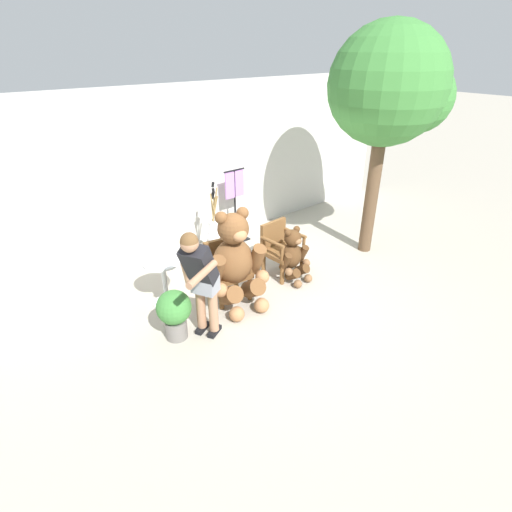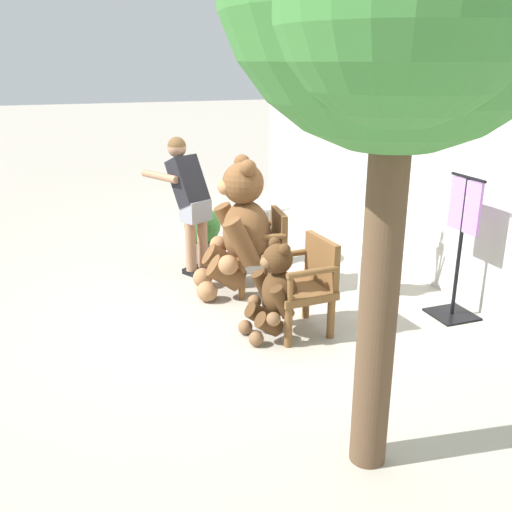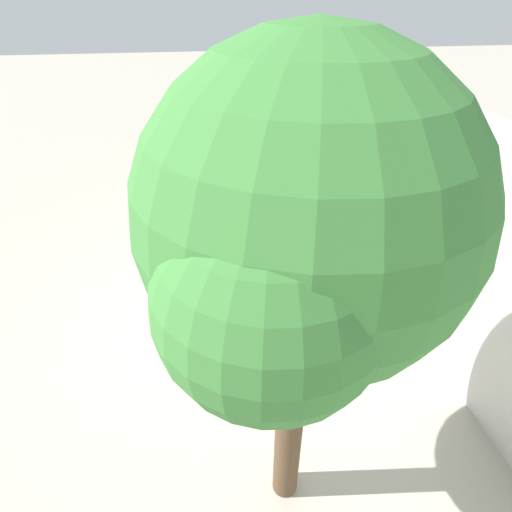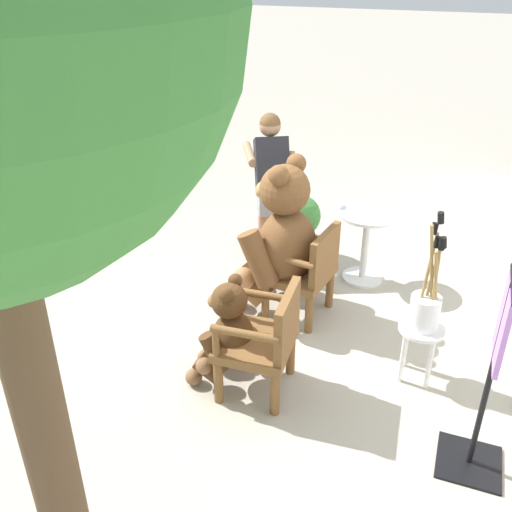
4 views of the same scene
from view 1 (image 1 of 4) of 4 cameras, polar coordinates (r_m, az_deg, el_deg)
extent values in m
plane|color=#A8A091|center=(5.98, 3.05, -5.97)|extent=(60.00, 60.00, 0.00)
cube|color=beige|center=(7.17, -9.85, 11.99)|extent=(10.00, 0.16, 2.80)
cube|color=brown|center=(5.79, -3.94, -2.48)|extent=(0.63, 0.59, 0.07)
cylinder|color=brown|center=(5.66, -4.95, -5.94)|extent=(0.07, 0.07, 0.37)
cylinder|color=brown|center=(5.84, -0.90, -4.65)|extent=(0.07, 0.07, 0.37)
cylinder|color=brown|center=(5.98, -6.76, -3.99)|extent=(0.07, 0.07, 0.37)
cylinder|color=brown|center=(6.15, -2.88, -2.83)|extent=(0.07, 0.07, 0.37)
cube|color=brown|center=(5.85, -5.06, 0.57)|extent=(0.52, 0.13, 0.42)
cylinder|color=brown|center=(5.57, -6.30, -0.89)|extent=(0.12, 0.48, 0.06)
cylinder|color=brown|center=(5.46, -5.29, -2.82)|extent=(0.05, 0.05, 0.22)
cylinder|color=brown|center=(5.77, -1.82, 0.35)|extent=(0.12, 0.48, 0.06)
cylinder|color=brown|center=(5.66, -0.76, -1.49)|extent=(0.05, 0.05, 0.22)
cube|color=brown|center=(6.38, 3.89, 0.61)|extent=(0.59, 0.56, 0.07)
cylinder|color=brown|center=(6.21, 3.77, -2.51)|extent=(0.07, 0.07, 0.37)
cylinder|color=brown|center=(6.52, 6.56, -1.09)|extent=(0.07, 0.07, 0.37)
cylinder|color=brown|center=(6.47, 1.07, -1.13)|extent=(0.07, 0.07, 0.37)
cylinder|color=brown|center=(6.76, 3.87, 0.17)|extent=(0.07, 0.07, 0.37)
cube|color=brown|center=(6.41, 2.46, 3.25)|extent=(0.52, 0.10, 0.42)
cylinder|color=brown|center=(6.10, 2.35, 2.00)|extent=(0.09, 0.48, 0.06)
cylinder|color=brown|center=(6.02, 3.74, 0.41)|extent=(0.05, 0.05, 0.22)
cylinder|color=brown|center=(6.44, 5.49, 3.33)|extent=(0.09, 0.48, 0.06)
cylinder|color=brown|center=(6.36, 6.85, 1.84)|extent=(0.05, 0.05, 0.22)
ellipsoid|color=brown|center=(5.58, -3.30, -0.80)|extent=(0.65, 0.57, 0.67)
sphere|color=brown|center=(5.32, -3.28, 3.93)|extent=(0.43, 0.43, 0.43)
ellipsoid|color=#A47148|center=(5.19, -2.33, 2.91)|extent=(0.22, 0.18, 0.16)
sphere|color=black|center=(5.19, -2.33, 3.02)|extent=(0.06, 0.06, 0.06)
sphere|color=brown|center=(5.20, -5.01, 5.46)|extent=(0.17, 0.17, 0.17)
sphere|color=brown|center=(5.34, -1.93, 6.16)|extent=(0.17, 0.17, 0.17)
cylinder|color=brown|center=(5.37, -5.69, -2.13)|extent=(0.24, 0.40, 0.51)
sphere|color=#A47148|center=(5.38, -5.10, -4.86)|extent=(0.20, 0.20, 0.20)
cylinder|color=brown|center=(5.63, 0.06, -0.48)|extent=(0.24, 0.40, 0.51)
sphere|color=#A47148|center=(5.65, 0.90, -2.99)|extent=(0.20, 0.20, 0.20)
cylinder|color=brown|center=(5.51, -3.63, -5.65)|extent=(0.30, 0.45, 0.40)
sphere|color=#A47148|center=(5.46, -2.74, -8.28)|extent=(0.21, 0.21, 0.21)
cylinder|color=brown|center=(5.66, -0.41, -4.62)|extent=(0.30, 0.45, 0.40)
sphere|color=#A47148|center=(5.62, 0.82, -7.06)|extent=(0.21, 0.21, 0.21)
ellipsoid|color=#4C3019|center=(6.27, 5.00, 0.00)|extent=(0.38, 0.33, 0.42)
sphere|color=#4C3019|center=(6.11, 5.27, 2.58)|extent=(0.26, 0.26, 0.26)
ellipsoid|color=brown|center=(6.05, 6.04, 2.08)|extent=(0.13, 0.11, 0.10)
sphere|color=black|center=(6.05, 6.05, 2.13)|extent=(0.04, 0.04, 0.04)
sphere|color=#4C3019|center=(6.01, 4.58, 3.31)|extent=(0.10, 0.10, 0.10)
sphere|color=#4C3019|center=(6.14, 5.84, 3.83)|extent=(0.10, 0.10, 0.10)
cylinder|color=#4C3019|center=(6.10, 4.25, -0.81)|extent=(0.13, 0.24, 0.31)
sphere|color=brown|center=(6.11, 4.71, -2.25)|extent=(0.12, 0.12, 0.12)
cylinder|color=#4C3019|center=(6.36, 6.64, 0.35)|extent=(0.13, 0.24, 0.31)
sphere|color=brown|center=(6.38, 7.19, -0.98)|extent=(0.12, 0.12, 0.12)
cylinder|color=#4C3019|center=(6.22, 5.26, -2.65)|extent=(0.17, 0.27, 0.24)
sphere|color=brown|center=(6.20, 6.00, -3.99)|extent=(0.13, 0.13, 0.13)
cylinder|color=#4C3019|center=(6.36, 6.60, -1.94)|extent=(0.17, 0.27, 0.24)
sphere|color=brown|center=(6.36, 7.46, -3.18)|extent=(0.13, 0.13, 0.13)
cube|color=black|center=(5.39, -7.65, -10.13)|extent=(0.25, 0.19, 0.06)
cylinder|color=#A37556|center=(5.13, -7.96, -6.27)|extent=(0.12, 0.12, 0.82)
cube|color=black|center=(5.32, -5.94, -10.63)|extent=(0.25, 0.19, 0.06)
cylinder|color=#A37556|center=(5.05, -6.18, -6.74)|extent=(0.12, 0.12, 0.82)
cube|color=gray|center=(4.94, -7.27, -3.83)|extent=(0.34, 0.37, 0.24)
cube|color=black|center=(4.70, -8.16, -1.21)|extent=(0.51, 0.47, 0.57)
sphere|color=#A37556|center=(4.42, -9.51, 1.82)|extent=(0.21, 0.21, 0.21)
sphere|color=brown|center=(4.41, -9.53, 2.05)|extent=(0.21, 0.21, 0.21)
cylinder|color=#A37556|center=(4.40, -7.69, -2.58)|extent=(0.53, 0.34, 0.09)
cylinder|color=#A37556|center=(4.85, -10.01, -2.01)|extent=(0.20, 0.16, 0.51)
cylinder|color=white|center=(6.84, -5.81, 2.88)|extent=(0.34, 0.34, 0.03)
cylinder|color=white|center=(7.06, -5.50, 1.68)|extent=(0.04, 0.04, 0.43)
cylinder|color=white|center=(6.97, -6.85, 1.21)|extent=(0.04, 0.04, 0.43)
cylinder|color=white|center=(6.92, -4.58, 1.11)|extent=(0.04, 0.04, 0.43)
cylinder|color=white|center=(6.82, -5.94, 0.63)|extent=(0.04, 0.04, 0.43)
cylinder|color=white|center=(6.78, -5.87, 3.99)|extent=(0.22, 0.22, 0.26)
cylinder|color=#997A47|center=(6.73, -5.98, 6.13)|extent=(0.13, 0.09, 0.60)
cylinder|color=black|center=(6.61, -6.13, 8.88)|extent=(0.06, 0.05, 0.09)
cylinder|color=#997A47|center=(6.66, -5.99, 6.62)|extent=(0.11, 0.12, 0.77)
cylinder|color=black|center=(6.51, -6.18, 10.10)|extent=(0.05, 0.05, 0.09)
cylinder|color=#997A47|center=(6.72, -6.08, 5.98)|extent=(0.07, 0.03, 0.58)
cylinder|color=black|center=(6.60, -6.22, 8.64)|extent=(0.05, 0.05, 0.08)
cylinder|color=#997A47|center=(6.64, -5.95, 6.16)|extent=(0.12, 0.07, 0.68)
cylinder|color=black|center=(6.51, -6.11, 9.25)|extent=(0.06, 0.05, 0.09)
cylinder|color=#997A47|center=(6.68, -6.17, 5.80)|extent=(0.04, 0.08, 0.58)
cylinder|color=black|center=(6.56, -6.32, 8.45)|extent=(0.05, 0.05, 0.09)
cylinder|color=silver|center=(5.62, -13.25, -0.69)|extent=(0.56, 0.56, 0.03)
cylinder|color=silver|center=(5.80, -12.87, -3.81)|extent=(0.07, 0.07, 0.69)
cylinder|color=silver|center=(5.98, -12.53, -6.49)|extent=(0.40, 0.40, 0.03)
cylinder|color=brown|center=(7.17, 16.30, 9.11)|extent=(0.22, 0.22, 2.29)
sphere|color=#3D7F38|center=(6.84, 18.26, 22.17)|extent=(1.81, 1.81, 1.81)
sphere|color=#3D7F38|center=(7.10, 22.12, 20.26)|extent=(1.09, 1.09, 1.09)
cylinder|color=slate|center=(5.27, -11.32, -10.12)|extent=(0.28, 0.28, 0.26)
sphere|color=#3D7F38|center=(5.08, -11.66, -7.19)|extent=(0.44, 0.44, 0.44)
cube|color=black|center=(7.74, -2.89, 2.54)|extent=(0.40, 0.40, 0.02)
cylinder|color=black|center=(7.47, -3.01, 7.15)|extent=(0.04, 0.04, 1.35)
cylinder|color=black|center=(7.26, -3.15, 12.13)|extent=(0.44, 0.03, 0.03)
cube|color=#B77AD1|center=(7.33, -3.09, 10.18)|extent=(0.40, 0.03, 0.48)
camera|label=2|loc=(8.53, 37.42, 15.93)|focal=40.00mm
camera|label=3|loc=(8.15, 31.26, 27.58)|focal=28.00mm
camera|label=4|loc=(8.79, 15.16, 24.51)|focal=40.00mm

